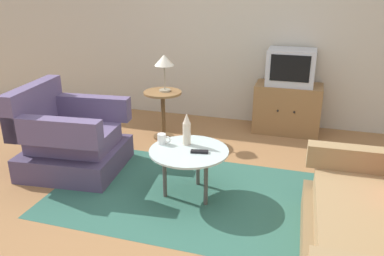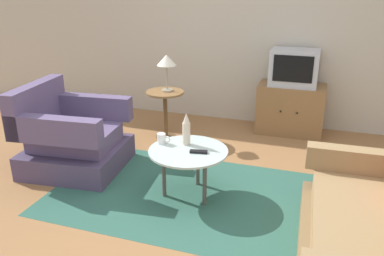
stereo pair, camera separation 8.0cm
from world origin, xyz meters
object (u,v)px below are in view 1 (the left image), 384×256
object	(u,v)px
tv_stand	(287,108)
television	(291,67)
side_table	(163,105)
mug	(162,139)
coffee_table	(189,155)
tv_remote_dark	(199,152)
table_lamp	(164,62)
vase	(187,130)
armchair	(69,140)

from	to	relation	value
tv_stand	television	world-z (taller)	television
side_table	mug	bearing A→B (deg)	-69.28
coffee_table	tv_remote_dark	size ratio (longest dim) A/B	4.44
table_lamp	television	bearing A→B (deg)	24.63
side_table	mug	distance (m)	1.24
tv_remote_dark	tv_stand	bearing A→B (deg)	61.55
tv_stand	vase	xyz separation A→B (m)	(-0.76, -1.76, 0.28)
side_table	tv_stand	size ratio (longest dim) A/B	0.73
side_table	vase	xyz separation A→B (m)	(0.65, -1.11, 0.17)
side_table	armchair	bearing A→B (deg)	-120.10
tv_stand	television	distance (m)	0.52
coffee_table	vase	xyz separation A→B (m)	(-0.05, 0.11, 0.19)
tv_remote_dark	armchair	bearing A→B (deg)	161.30
table_lamp	tv_remote_dark	distance (m)	1.57
coffee_table	tv_stand	distance (m)	2.00
armchair	tv_remote_dark	world-z (taller)	armchair
side_table	tv_stand	distance (m)	1.56
vase	armchair	bearing A→B (deg)	177.42
tv_remote_dark	table_lamp	bearing A→B (deg)	110.99
television	tv_remote_dark	size ratio (longest dim) A/B	3.61
side_table	television	bearing A→B (deg)	25.24
tv_stand	mug	bearing A→B (deg)	-118.31
coffee_table	side_table	xyz separation A→B (m)	(-0.71, 1.22, 0.02)
tv_remote_dark	television	bearing A→B (deg)	61.63
coffee_table	vase	distance (m)	0.22
mug	tv_remote_dark	xyz separation A→B (m)	(0.37, -0.09, -0.04)
table_lamp	mug	xyz separation A→B (m)	(0.42, -1.18, -0.44)
table_lamp	vase	size ratio (longest dim) A/B	1.47
television	vase	xyz separation A→B (m)	(-0.76, -1.77, -0.24)
tv_stand	mug	distance (m)	2.07
vase	coffee_table	bearing A→B (deg)	-63.61
coffee_table	tv_stand	size ratio (longest dim) A/B	0.86
television	vase	world-z (taller)	television
armchair	side_table	xyz separation A→B (m)	(0.61, 1.05, 0.11)
coffee_table	tv_stand	xyz separation A→B (m)	(0.71, 1.87, -0.09)
television	table_lamp	world-z (taller)	television
vase	side_table	bearing A→B (deg)	120.52
mug	tv_remote_dark	bearing A→B (deg)	-13.49
tv_stand	mug	world-z (taller)	tv_stand
table_lamp	vase	world-z (taller)	table_lamp
tv_stand	tv_remote_dark	xyz separation A→B (m)	(-0.60, -1.90, 0.15)
table_lamp	mug	bearing A→B (deg)	-70.58
coffee_table	table_lamp	world-z (taller)	table_lamp
side_table	television	distance (m)	1.62
tv_stand	tv_remote_dark	world-z (taller)	tv_stand
armchair	side_table	distance (m)	1.22
coffee_table	side_table	size ratio (longest dim) A/B	1.19
armchair	coffee_table	xyz separation A→B (m)	(1.31, -0.17, 0.09)
mug	tv_stand	bearing A→B (deg)	61.69
coffee_table	television	world-z (taller)	television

